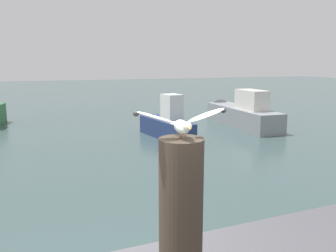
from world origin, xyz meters
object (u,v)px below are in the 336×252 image
object	(u,v)px
mooring_post	(181,212)
boat_navy	(164,124)
boat_grey	(238,113)
seagull	(182,122)

from	to	relation	value
mooring_post	boat_navy	size ratio (longest dim) A/B	0.30
boat_grey	mooring_post	bearing A→B (deg)	-126.04
mooring_post	seagull	bearing A→B (deg)	-97.88
seagull	boat_grey	distance (m)	13.91
seagull	boat_navy	world-z (taller)	seagull
boat_grey	boat_navy	world-z (taller)	boat_navy
seagull	boat_navy	size ratio (longest dim) A/B	0.19
mooring_post	boat_navy	xyz separation A→B (m)	(3.90, 9.98, -1.22)
seagull	boat_grey	xyz separation A→B (m)	(8.11, 11.15, -1.84)
mooring_post	seagull	world-z (taller)	seagull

